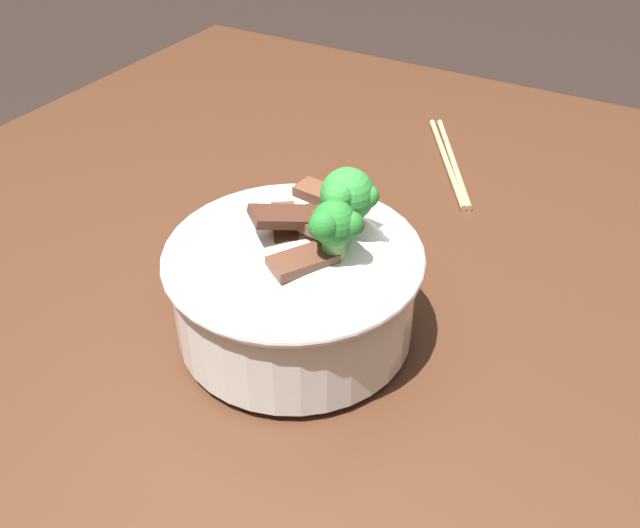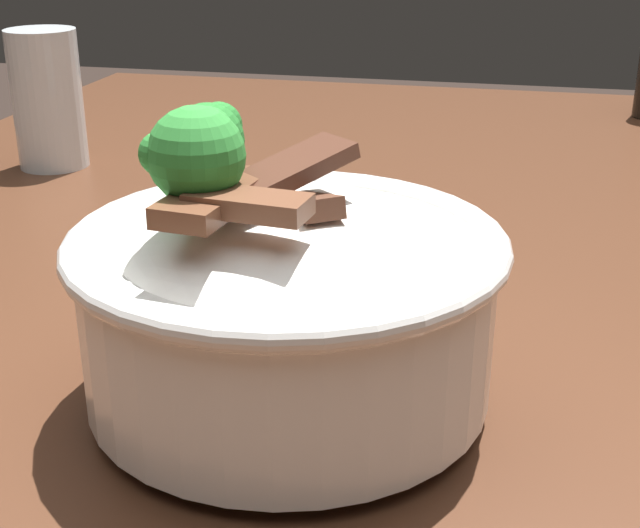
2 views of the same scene
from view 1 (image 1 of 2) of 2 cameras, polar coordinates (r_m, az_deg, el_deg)
dining_table at (r=0.66m, az=-9.15°, el=-18.34°), size 1.44×1.03×0.80m
rice_bowl at (r=0.56m, az=-1.99°, el=-1.14°), size 0.21×0.21×0.15m
chopsticks_pair at (r=0.86m, az=10.54°, el=8.29°), size 0.19×0.12×0.01m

